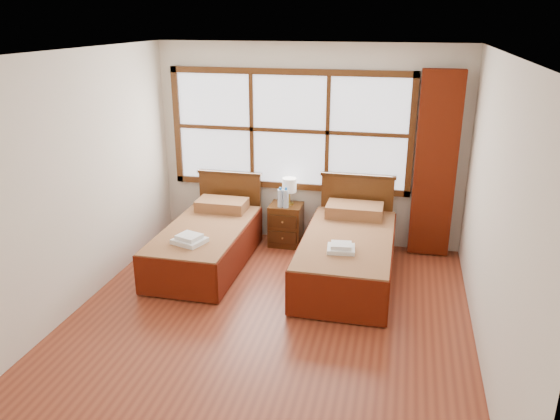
# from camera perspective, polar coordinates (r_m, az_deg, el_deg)

# --- Properties ---
(floor) EXTENTS (4.50, 4.50, 0.00)m
(floor) POSITION_cam_1_polar(r_m,az_deg,el_deg) (5.57, -1.40, -11.69)
(floor) COLOR brown
(floor) RESTS_ON ground
(ceiling) EXTENTS (4.50, 4.50, 0.00)m
(ceiling) POSITION_cam_1_polar(r_m,az_deg,el_deg) (4.77, -1.67, 16.08)
(ceiling) COLOR white
(ceiling) RESTS_ON wall_back
(wall_back) EXTENTS (4.00, 0.00, 4.00)m
(wall_back) POSITION_cam_1_polar(r_m,az_deg,el_deg) (7.14, 3.01, 6.70)
(wall_back) COLOR silver
(wall_back) RESTS_ON floor
(wall_left) EXTENTS (0.00, 4.50, 4.50)m
(wall_left) POSITION_cam_1_polar(r_m,az_deg,el_deg) (5.83, -20.95, 2.43)
(wall_left) COLOR silver
(wall_left) RESTS_ON floor
(wall_right) EXTENTS (0.00, 4.50, 4.50)m
(wall_right) POSITION_cam_1_polar(r_m,az_deg,el_deg) (4.94, 21.57, -0.64)
(wall_right) COLOR silver
(wall_right) RESTS_ON floor
(window) EXTENTS (3.16, 0.06, 1.56)m
(window) POSITION_cam_1_polar(r_m,az_deg,el_deg) (7.11, 0.98, 8.31)
(window) COLOR white
(window) RESTS_ON wall_back
(curtain) EXTENTS (0.50, 0.16, 2.30)m
(curtain) POSITION_cam_1_polar(r_m,az_deg,el_deg) (6.94, 15.93, 4.49)
(curtain) COLOR #621B09
(curtain) RESTS_ON wall_back
(bed_left) EXTENTS (0.95, 1.97, 0.92)m
(bed_left) POSITION_cam_1_polar(r_m,az_deg,el_deg) (6.75, -7.62, -3.32)
(bed_left) COLOR #3B1F0C
(bed_left) RESTS_ON floor
(bed_right) EXTENTS (1.02, 2.04, 0.99)m
(bed_right) POSITION_cam_1_polar(r_m,az_deg,el_deg) (6.38, 7.10, -4.51)
(bed_right) COLOR #3B1F0C
(bed_right) RESTS_ON floor
(nightstand) EXTENTS (0.42, 0.42, 0.56)m
(nightstand) POSITION_cam_1_polar(r_m,az_deg,el_deg) (7.24, 0.62, -1.54)
(nightstand) COLOR #502B11
(nightstand) RESTS_ON floor
(towels_left) EXTENTS (0.41, 0.38, 0.10)m
(towels_left) POSITION_cam_1_polar(r_m,az_deg,el_deg) (6.20, -9.45, -3.05)
(towels_left) COLOR white
(towels_left) RESTS_ON bed_left
(towels_right) EXTENTS (0.32, 0.28, 0.09)m
(towels_right) POSITION_cam_1_polar(r_m,az_deg,el_deg) (5.85, 6.40, -3.94)
(towels_right) COLOR white
(towels_right) RESTS_ON bed_right
(lamp) EXTENTS (0.18, 0.18, 0.36)m
(lamp) POSITION_cam_1_polar(r_m,az_deg,el_deg) (7.09, 0.99, 2.53)
(lamp) COLOR gold
(lamp) RESTS_ON nightstand
(bottle_near) EXTENTS (0.07, 0.07, 0.26)m
(bottle_near) POSITION_cam_1_polar(r_m,az_deg,el_deg) (7.03, 0.03, 1.26)
(bottle_near) COLOR #C2DEF9
(bottle_near) RESTS_ON nightstand
(bottle_far) EXTENTS (0.07, 0.07, 0.27)m
(bottle_far) POSITION_cam_1_polar(r_m,az_deg,el_deg) (7.01, 0.61, 1.21)
(bottle_far) COLOR #C2DEF9
(bottle_far) RESTS_ON nightstand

